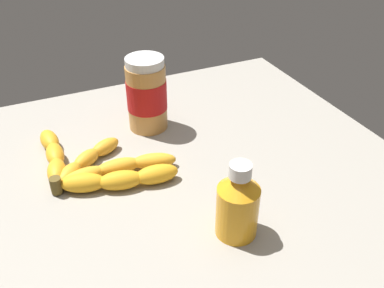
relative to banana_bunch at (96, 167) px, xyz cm
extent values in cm
cube|color=gray|center=(-15.42, 3.79, -4.07)|extent=(82.47, 75.33, 4.93)
ellipsoid|color=gold|center=(3.17, 4.10, 0.12)|extent=(8.61, 5.80, 3.45)
ellipsoid|color=gold|center=(-2.93, 5.77, 0.12)|extent=(8.47, 5.03, 3.45)
ellipsoid|color=gold|center=(-9.19, 6.74, 0.12)|extent=(8.22, 4.19, 3.45)
ellipsoid|color=gold|center=(2.85, 1.82, -0.10)|extent=(8.65, 4.32, 3.01)
ellipsoid|color=gold|center=(-3.72, 1.46, -0.10)|extent=(8.42, 3.45, 3.01)
ellipsoid|color=gold|center=(-10.21, 2.53, -0.10)|extent=(8.78, 5.12, 3.01)
ellipsoid|color=gold|center=(4.79, -0.19, -0.15)|extent=(6.42, 6.42, 2.91)
ellipsoid|color=gold|center=(1.02, -3.35, -0.15)|extent=(6.72, 5.92, 2.91)
ellipsoid|color=gold|center=(-3.23, -5.81, -0.15)|extent=(6.82, 5.24, 2.91)
ellipsoid|color=gold|center=(6.82, -1.52, 0.05)|extent=(4.51, 7.26, 3.32)
ellipsoid|color=gold|center=(6.21, -6.89, 0.05)|extent=(3.58, 6.89, 3.32)
ellipsoid|color=gold|center=(6.39, -12.29, 0.05)|extent=(4.02, 7.08, 3.32)
cylinder|color=brown|center=(7.59, 2.61, 0.19)|extent=(2.00, 2.00, 3.00)
cylinder|color=#BF8442|center=(-14.24, -11.81, 5.40)|extent=(8.18, 8.18, 14.02)
cylinder|color=#B71414|center=(-14.24, -11.81, 6.10)|extent=(8.35, 8.35, 6.31)
cylinder|color=silver|center=(-14.24, -11.81, 13.26)|extent=(7.81, 7.81, 1.71)
cylinder|color=orange|center=(-16.14, 23.23, 2.65)|extent=(6.48, 6.48, 8.52)
cone|color=orange|center=(-16.14, 23.23, 8.08)|extent=(6.48, 6.48, 2.33)
cylinder|color=white|center=(-16.14, 23.23, 10.32)|extent=(3.29, 3.29, 2.15)
camera|label=1|loc=(9.69, 63.83, 47.24)|focal=40.06mm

